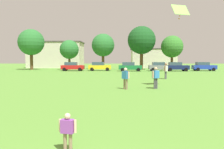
# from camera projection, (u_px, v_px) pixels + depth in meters

# --- Properties ---
(ground_plane) EXTENTS (160.00, 160.00, 0.00)m
(ground_plane) POSITION_uv_depth(u_px,v_px,m) (111.00, 76.00, 32.76)
(ground_plane) COLOR #568C33
(child_kite_flyer) EXTENTS (0.46, 0.24, 0.98)m
(child_kite_flyer) POSITION_uv_depth(u_px,v_px,m) (68.00, 129.00, 5.94)
(child_kite_flyer) COLOR #8C7259
(child_kite_flyer) RESTS_ON ground
(adult_bystander) EXTENTS (0.58, 0.61, 1.64)m
(adult_bystander) POSITION_uv_depth(u_px,v_px,m) (126.00, 77.00, 18.11)
(adult_bystander) COLOR #8C7259
(adult_bystander) RESTS_ON ground
(bystander_near_trees) EXTENTS (0.57, 0.78, 1.81)m
(bystander_near_trees) POSITION_uv_depth(u_px,v_px,m) (166.00, 70.00, 27.20)
(bystander_near_trees) COLOR #4C4C51
(bystander_near_trees) RESTS_ON ground
(bystander_midfield) EXTENTS (0.61, 0.61, 1.69)m
(bystander_midfield) POSITION_uv_depth(u_px,v_px,m) (156.00, 76.00, 18.39)
(bystander_midfield) COLOR #4C4C51
(bystander_midfield) RESTS_ON ground
(kite) EXTENTS (1.49, 1.04, 1.17)m
(kite) POSITION_uv_depth(u_px,v_px,m) (180.00, 10.00, 18.66)
(kite) COLOR #8CD859
(parked_car_red_0) EXTENTS (4.30, 2.02, 1.68)m
(parked_car_red_0) POSITION_uv_depth(u_px,v_px,m) (72.00, 66.00, 45.46)
(parked_car_red_0) COLOR red
(parked_car_red_0) RESTS_ON ground
(parked_car_yellow_1) EXTENTS (4.30, 2.02, 1.68)m
(parked_car_yellow_1) POSITION_uv_depth(u_px,v_px,m) (99.00, 66.00, 45.93)
(parked_car_yellow_1) COLOR yellow
(parked_car_yellow_1) RESTS_ON ground
(parked_car_green_2) EXTENTS (4.30, 2.02, 1.68)m
(parked_car_green_2) POSITION_uv_depth(u_px,v_px,m) (130.00, 67.00, 44.49)
(parked_car_green_2) COLOR #196B38
(parked_car_green_2) RESTS_ON ground
(parked_car_gray_3) EXTENTS (4.30, 2.02, 1.68)m
(parked_car_gray_3) POSITION_uv_depth(u_px,v_px,m) (160.00, 66.00, 45.12)
(parked_car_gray_3) COLOR slate
(parked_car_gray_3) RESTS_ON ground
(parked_car_navy_4) EXTENTS (4.30, 2.02, 1.68)m
(parked_car_navy_4) POSITION_uv_depth(u_px,v_px,m) (176.00, 67.00, 44.59)
(parked_car_navy_4) COLOR #141E4C
(parked_car_navy_4) RESTS_ON ground
(parked_car_blue_5) EXTENTS (4.30, 2.02, 1.68)m
(parked_car_blue_5) POSITION_uv_depth(u_px,v_px,m) (204.00, 66.00, 45.51)
(parked_car_blue_5) COLOR #1E38AD
(parked_car_blue_5) RESTS_ON ground
(tree_far_left) EXTENTS (5.45, 5.45, 8.49)m
(tree_far_left) POSITION_uv_depth(u_px,v_px,m) (31.00, 42.00, 49.97)
(tree_far_left) COLOR brown
(tree_far_left) RESTS_ON ground
(tree_left) EXTENTS (4.04, 4.04, 6.29)m
(tree_left) POSITION_uv_depth(u_px,v_px,m) (69.00, 50.00, 50.72)
(tree_left) COLOR brown
(tree_left) RESTS_ON ground
(tree_center) EXTENTS (5.02, 5.02, 7.83)m
(tree_center) POSITION_uv_depth(u_px,v_px,m) (103.00, 45.00, 52.62)
(tree_center) COLOR brown
(tree_center) RESTS_ON ground
(tree_right) EXTENTS (5.83, 5.83, 9.08)m
(tree_right) POSITION_uv_depth(u_px,v_px,m) (142.00, 40.00, 49.64)
(tree_right) COLOR brown
(tree_right) RESTS_ON ground
(tree_far_right) EXTENTS (4.58, 4.58, 7.14)m
(tree_far_right) POSITION_uv_depth(u_px,v_px,m) (172.00, 47.00, 49.79)
(tree_far_right) COLOR brown
(tree_far_right) RESTS_ON ground
(house_left) EXTENTS (13.74, 8.42, 6.64)m
(house_left) POSITION_uv_depth(u_px,v_px,m) (56.00, 55.00, 61.88)
(house_left) COLOR beige
(house_left) RESTS_ON ground
(house_right) EXTENTS (11.49, 6.29, 4.92)m
(house_right) POSITION_uv_depth(u_px,v_px,m) (153.00, 58.00, 61.47)
(house_right) COLOR beige
(house_right) RESTS_ON ground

